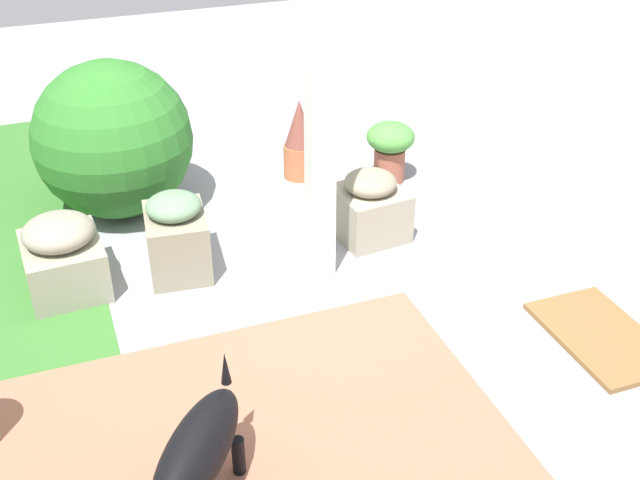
# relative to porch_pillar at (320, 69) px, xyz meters

# --- Properties ---
(ground_plane) EXTENTS (12.00, 12.00, 0.00)m
(ground_plane) POSITION_rel_porch_pillar_xyz_m (-0.40, 0.16, -1.17)
(ground_plane) COLOR #96969F
(brick_path) EXTENTS (1.80, 2.40, 0.02)m
(brick_path) POSITION_rel_porch_pillar_xyz_m (-1.28, 0.86, -1.16)
(brick_path) COLOR #9A6249
(brick_path) RESTS_ON ground
(porch_pillar) EXTENTS (0.13, 0.13, 2.34)m
(porch_pillar) POSITION_rel_porch_pillar_xyz_m (0.00, 0.00, 0.00)
(porch_pillar) COLOR white
(porch_pillar) RESTS_ON ground
(stone_planter_nearest) EXTENTS (0.43, 0.43, 0.43)m
(stone_planter_nearest) POSITION_rel_porch_pillar_xyz_m (0.26, -0.41, -0.97)
(stone_planter_nearest) COLOR #9D957E
(stone_planter_nearest) RESTS_ON ground
(stone_planter_mid) EXTENTS (0.46, 0.37, 0.47)m
(stone_planter_mid) POSITION_rel_porch_pillar_xyz_m (0.28, 0.74, -0.95)
(stone_planter_mid) COLOR gray
(stone_planter_mid) RESTS_ON ground
(stone_planter_far) EXTENTS (0.50, 0.43, 0.44)m
(stone_planter_far) POSITION_rel_porch_pillar_xyz_m (0.31, 1.34, -0.96)
(stone_planter_far) COLOR gray
(stone_planter_far) RESTS_ON ground
(round_shrub) EXTENTS (0.97, 0.97, 0.97)m
(round_shrub) POSITION_rel_porch_pillar_xyz_m (1.10, 0.94, -0.69)
(round_shrub) COLOR #2D7027
(round_shrub) RESTS_ON ground
(terracotta_pot_spiky) EXTENTS (0.22, 0.22, 0.55)m
(terracotta_pot_spiky) POSITION_rel_porch_pillar_xyz_m (1.15, -0.28, -0.91)
(terracotta_pot_spiky) COLOR #B6633B
(terracotta_pot_spiky) RESTS_ON ground
(terracotta_pot_broad) EXTENTS (0.32, 0.32, 0.41)m
(terracotta_pot_broad) POSITION_rel_porch_pillar_xyz_m (0.89, -0.83, -0.92)
(terracotta_pot_broad) COLOR #9B533E
(terracotta_pot_broad) RESTS_ON ground
(dog) EXTENTS (0.71, 0.58, 0.54)m
(dog) POSITION_rel_porch_pillar_xyz_m (-1.45, 1.03, -0.86)
(dog) COLOR black
(dog) RESTS_ON ground
(doormat) EXTENTS (0.71, 0.45, 0.03)m
(doormat) POSITION_rel_porch_pillar_xyz_m (-1.06, -1.09, -1.16)
(doormat) COLOR brown
(doormat) RESTS_ON ground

